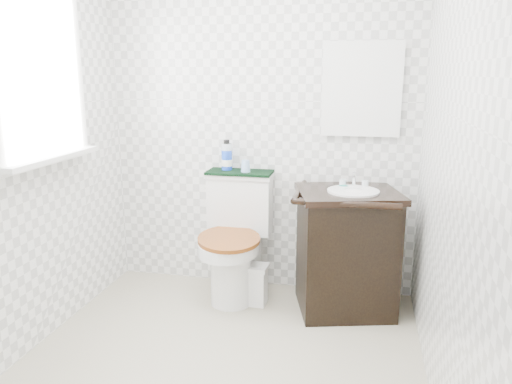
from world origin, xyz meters
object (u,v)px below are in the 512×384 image
at_px(mouthwash_bottle, 227,156).
at_px(cup, 245,166).
at_px(vanity, 346,248).
at_px(toilet, 236,245).
at_px(trash_bin, 253,284).

relative_size(mouthwash_bottle, cup, 2.60).
bearing_deg(vanity, toilet, 175.47).
relative_size(toilet, mouthwash_bottle, 4.01).
bearing_deg(trash_bin, vanity, 5.15).
bearing_deg(vanity, mouthwash_bottle, 166.07).
bearing_deg(mouthwash_bottle, vanity, -13.93).
distance_m(toilet, vanity, 0.77).
bearing_deg(cup, trash_bin, -64.57).
bearing_deg(mouthwash_bottle, toilet, -56.71).
height_order(toilet, trash_bin, toilet).
height_order(trash_bin, cup, cup).
xyz_separation_m(toilet, vanity, (0.77, -0.06, 0.05)).
xyz_separation_m(toilet, cup, (0.05, 0.10, 0.55)).
xyz_separation_m(vanity, trash_bin, (-0.62, -0.06, -0.29)).
bearing_deg(trash_bin, mouthwash_bottle, 133.13).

